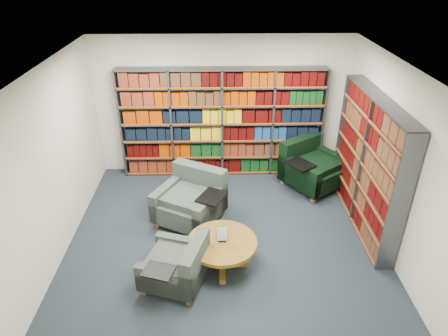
{
  "coord_description": "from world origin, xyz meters",
  "views": [
    {
      "loc": [
        -0.12,
        -5.05,
        4.18
      ],
      "look_at": [
        0.0,
        0.6,
        1.05
      ],
      "focal_mm": 32.0,
      "sensor_mm": 36.0,
      "label": 1
    }
  ],
  "objects_px": {
    "coffee_table": "(222,246)",
    "chair_teal_left": "(192,200)",
    "chair_green_right": "(310,168)",
    "chair_teal_front": "(179,267)"
  },
  "relations": [
    {
      "from": "chair_green_right",
      "to": "chair_teal_front",
      "type": "bearing_deg",
      "value": -131.83
    },
    {
      "from": "chair_teal_left",
      "to": "chair_green_right",
      "type": "relative_size",
      "value": 0.95
    },
    {
      "from": "coffee_table",
      "to": "chair_green_right",
      "type": "bearing_deg",
      "value": 52.74
    },
    {
      "from": "chair_green_right",
      "to": "coffee_table",
      "type": "height_order",
      "value": "chair_green_right"
    },
    {
      "from": "chair_teal_left",
      "to": "chair_green_right",
      "type": "xyz_separation_m",
      "value": [
        2.27,
        1.1,
        0.01
      ]
    },
    {
      "from": "chair_green_right",
      "to": "chair_teal_front",
      "type": "xyz_separation_m",
      "value": [
        -2.38,
        -2.66,
        -0.07
      ]
    },
    {
      "from": "chair_teal_left",
      "to": "coffee_table",
      "type": "distance_m",
      "value": 1.34
    },
    {
      "from": "chair_teal_left",
      "to": "chair_green_right",
      "type": "height_order",
      "value": "chair_green_right"
    },
    {
      "from": "chair_teal_front",
      "to": "coffee_table",
      "type": "height_order",
      "value": "chair_teal_front"
    },
    {
      "from": "coffee_table",
      "to": "chair_teal_left",
      "type": "bearing_deg",
      "value": 111.42
    }
  ]
}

